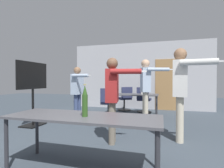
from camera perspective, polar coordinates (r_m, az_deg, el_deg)
The scene contains 13 objects.
back_wall at distance 7.44m, azimuth 9.17°, elevation 2.57°, with size 5.76×0.12×2.77m.
conference_table_near at distance 2.36m, azimuth -9.52°, elevation -11.71°, with size 2.02×0.70×0.72m.
conference_table_far at distance 6.04m, azimuth 6.88°, elevation -3.91°, with size 1.69×0.80×0.72m.
tv_screen at distance 5.01m, azimuth -24.47°, elevation -0.63°, with size 0.44×1.07×1.67m.
person_left_plaid at distance 3.28m, azimuth 0.30°, elevation -2.38°, with size 0.79×0.56×1.61m.
person_near_casual at distance 5.32m, azimuth -11.12°, elevation -1.23°, with size 0.71×0.64×1.59m.
person_far_watching at distance 3.64m, azimuth 21.59°, elevation -0.33°, with size 0.81×0.73×1.81m.
person_center_tall at distance 5.05m, azimuth 11.01°, elevation 0.05°, with size 0.90×0.58×1.78m.
office_chair_near_pushed at distance 6.59m, azimuth 10.34°, elevation -5.35°, with size 0.52×0.57×0.94m.
office_chair_mid_tucked at distance 6.91m, azimuth 4.27°, elevation -5.06°, with size 0.67×0.68×0.94m.
office_chair_far_right at distance 5.45m, azimuth -1.09°, elevation -6.60°, with size 0.52×0.57×0.95m.
beer_bottle at distance 2.25m, azimuth -8.85°, elevation -5.63°, with size 0.07×0.07×0.41m.
drink_cup at distance 5.98m, azimuth 9.78°, elevation -2.90°, with size 0.07×0.07×0.09m.
Camera 1 is at (0.93, -1.50, 1.18)m, focal length 28.00 mm.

